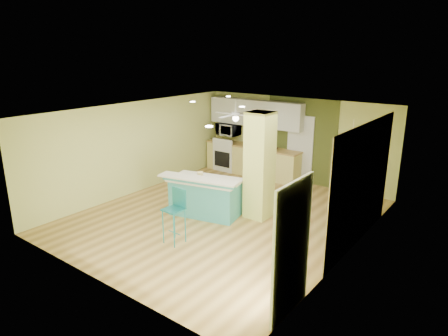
{
  "coord_description": "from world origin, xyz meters",
  "views": [
    {
      "loc": [
        5.31,
        -7.02,
        3.81
      ],
      "look_at": [
        -0.3,
        0.4,
        1.05
      ],
      "focal_mm": 32.0,
      "sensor_mm": 36.0,
      "label": 1
    }
  ],
  "objects": [
    {
      "name": "kitchen_run",
      "position": [
        -1.3,
        3.2,
        0.47
      ],
      "size": [
        3.25,
        0.63,
        0.94
      ],
      "color": "#DBCE72",
      "rests_on": "floor"
    },
    {
      "name": "bar_stool",
      "position": [
        0.01,
        -1.61,
        0.76
      ],
      "size": [
        0.39,
        0.39,
        1.14
      ],
      "rotation": [
        0.0,
        0.0,
        -0.04
      ],
      "color": "teal",
      "rests_on": "floor"
    },
    {
      "name": "floor",
      "position": [
        0.0,
        0.0,
        -0.01
      ],
      "size": [
        6.0,
        7.0,
        0.01
      ],
      "primitive_type": "cube",
      "color": "olive",
      "rests_on": "ground"
    },
    {
      "name": "wall_back",
      "position": [
        0.0,
        3.5,
        1.25
      ],
      "size": [
        6.0,
        0.01,
        2.5
      ],
      "primitive_type": "cube",
      "color": "#C2C86B",
      "rests_on": "floor"
    },
    {
      "name": "column",
      "position": [
        0.65,
        0.5,
        1.25
      ],
      "size": [
        0.55,
        0.55,
        2.5
      ],
      "primitive_type": "cube",
      "color": "#C5CB5E",
      "rests_on": "floor"
    },
    {
      "name": "wood_panel",
      "position": [
        2.99,
        0.6,
        1.25
      ],
      "size": [
        0.02,
        3.4,
        2.5
      ],
      "primitive_type": "cube",
      "color": "#8D7950",
      "rests_on": "floor"
    },
    {
      "name": "interior_door",
      "position": [
        0.2,
        3.46,
        1.0
      ],
      "size": [
        0.82,
        0.05,
        2.0
      ],
      "primitive_type": "cube",
      "color": "silver",
      "rests_on": "floor"
    },
    {
      "name": "french_door",
      "position": [
        2.97,
        -2.3,
        1.05
      ],
      "size": [
        0.04,
        1.08,
        2.1
      ],
      "primitive_type": "cube",
      "color": "white",
      "rests_on": "floor"
    },
    {
      "name": "upper_cabinets",
      "position": [
        -1.3,
        3.32,
        1.95
      ],
      "size": [
        3.2,
        0.34,
        0.8
      ],
      "primitive_type": "cube",
      "color": "silver",
      "rests_on": "wall_back"
    },
    {
      "name": "olive_accent",
      "position": [
        0.2,
        3.49,
        1.25
      ],
      "size": [
        2.2,
        0.02,
        2.5
      ],
      "primitive_type": "cube",
      "color": "#454E1F",
      "rests_on": "floor"
    },
    {
      "name": "microwave",
      "position": [
        -2.25,
        3.2,
        1.35
      ],
      "size": [
        0.7,
        0.48,
        0.39
      ],
      "primitive_type": "imported",
      "color": "white",
      "rests_on": "wall_back"
    },
    {
      "name": "wall_right",
      "position": [
        3.0,
        0.0,
        1.25
      ],
      "size": [
        0.01,
        7.0,
        2.5
      ],
      "primitive_type": "cube",
      "color": "#C2C86B",
      "rests_on": "floor"
    },
    {
      "name": "peninsula",
      "position": [
        -0.42,
        -0.17,
        0.47
      ],
      "size": [
        1.99,
        1.4,
        1.03
      ],
      "rotation": [
        0.0,
        0.0,
        0.23
      ],
      "color": "teal",
      "rests_on": "floor"
    },
    {
      "name": "side_counter",
      "position": [
        2.7,
        0.95,
        0.41
      ],
      "size": [
        0.53,
        1.26,
        0.81
      ],
      "color": "teal",
      "rests_on": "floor"
    },
    {
      "name": "canister",
      "position": [
        -0.57,
        -0.18,
        0.97
      ],
      "size": [
        0.14,
        0.14,
        0.15
      ],
      "primitive_type": "cylinder",
      "color": "gold",
      "rests_on": "peninsula"
    },
    {
      "name": "stove",
      "position": [
        -2.25,
        3.19,
        0.46
      ],
      "size": [
        0.76,
        0.66,
        1.08
      ],
      "color": "white",
      "rests_on": "floor"
    },
    {
      "name": "ceiling",
      "position": [
        0.0,
        0.0,
        2.5
      ],
      "size": [
        6.0,
        7.0,
        0.01
      ],
      "primitive_type": "cube",
      "color": "white",
      "rests_on": "wall_back"
    },
    {
      "name": "fruit_bowl",
      "position": [
        -0.51,
        3.11,
        0.98
      ],
      "size": [
        0.37,
        0.37,
        0.07
      ],
      "primitive_type": "imported",
      "rotation": [
        0.0,
        0.0,
        -0.36
      ],
      "color": "#392417",
      "rests_on": "kitchen_run"
    },
    {
      "name": "pendant_lamp",
      "position": [
        2.65,
        0.75,
        1.88
      ],
      "size": [
        0.14,
        0.14,
        0.69
      ],
      "color": "white",
      "rests_on": "ceiling"
    },
    {
      "name": "wall_decor",
      "position": [
        2.96,
        0.8,
        1.55
      ],
      "size": [
        0.03,
        0.9,
        0.7
      ],
      "primitive_type": "cube",
      "color": "brown",
      "rests_on": "wood_panel"
    },
    {
      "name": "wall_front",
      "position": [
        0.0,
        -3.5,
        1.25
      ],
      "size": [
        6.0,
        0.01,
        2.5
      ],
      "primitive_type": "cube",
      "color": "#C2C86B",
      "rests_on": "floor"
    },
    {
      "name": "ceiling_fan",
      "position": [
        -1.1,
        2.0,
        2.08
      ],
      "size": [
        1.41,
        1.41,
        0.61
      ],
      "color": "silver",
      "rests_on": "ceiling"
    },
    {
      "name": "wall_left",
      "position": [
        -3.0,
        0.0,
        1.25
      ],
      "size": [
        0.01,
        7.0,
        2.5
      ],
      "primitive_type": "cube",
      "color": "#C2C86B",
      "rests_on": "floor"
    }
  ]
}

